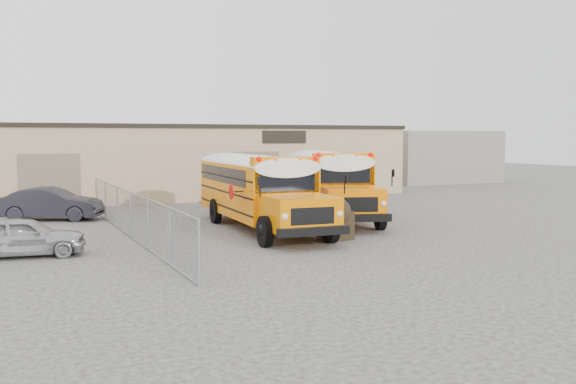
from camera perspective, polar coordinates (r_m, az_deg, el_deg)
name	(u,v)px	position (r m, az deg, el deg)	size (l,w,h in m)	color
ground	(304,239)	(24.76, 1.42, -4.17)	(120.00, 120.00, 0.00)	#32302E
warehouse	(171,160)	(43.32, -10.35, 2.81)	(30.20, 10.20, 4.67)	tan
chainlink_fence	(131,215)	(25.56, -13.80, -1.98)	(0.07, 18.07, 1.81)	gray
distant_building_right	(428,156)	(57.65, 12.37, 3.12)	(10.00, 8.00, 4.40)	gray
school_bus_left	(218,176)	(33.66, -6.26, 1.39)	(3.65, 11.09, 3.20)	orange
school_bus_right	(306,171)	(37.90, 1.59, 1.86)	(5.80, 11.41, 3.25)	orange
tarp_bundle	(336,218)	(24.45, 4.25, -2.31)	(1.30, 1.22, 1.64)	black
car_silver	(23,237)	(22.68, -22.49, -3.68)	(1.58, 3.92, 1.34)	#AAAAAF
car_dark	(51,204)	(32.11, -20.32, -0.99)	(1.63, 4.68, 1.54)	black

